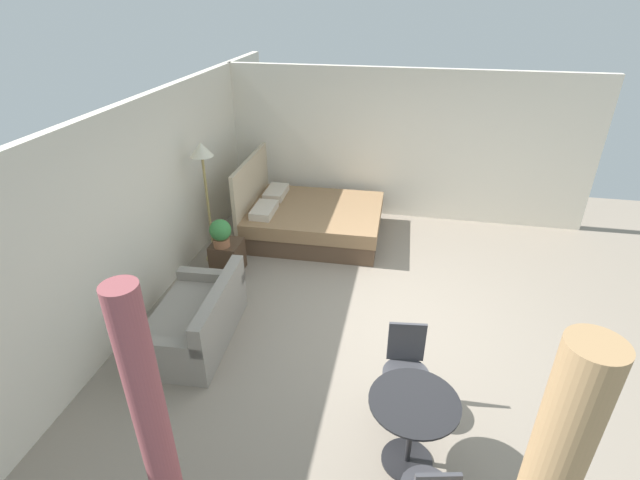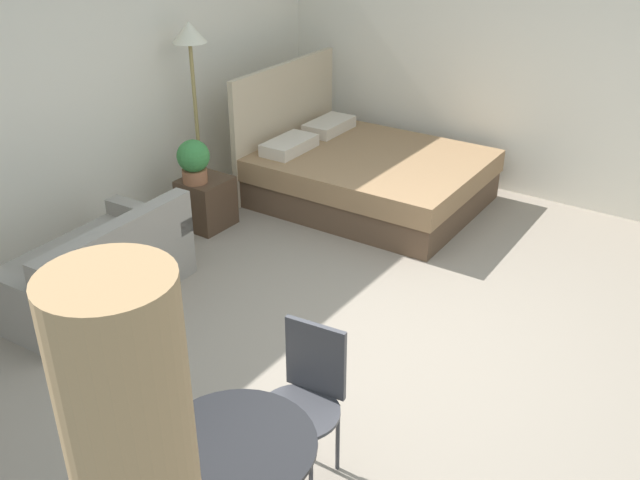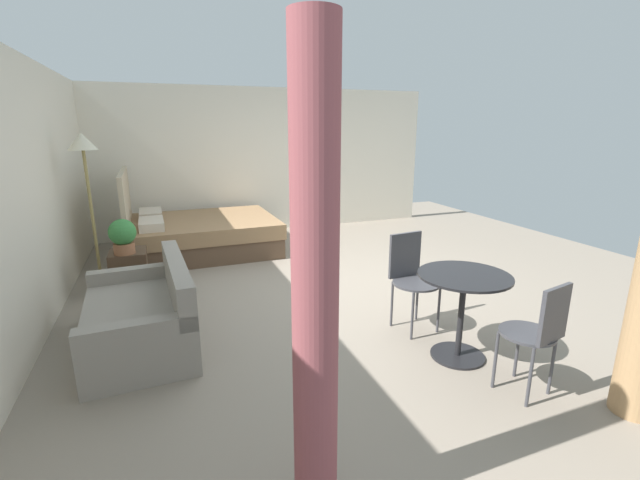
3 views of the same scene
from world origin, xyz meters
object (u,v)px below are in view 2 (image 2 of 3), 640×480
object	(u,v)px
floor_lamp	(191,52)
balcony_table	(238,478)
cafe_chair_near_window	(307,390)
couch	(94,271)
potted_plant	(194,160)
bed	(364,174)
nightstand	(207,202)

from	to	relation	value
floor_lamp	balcony_table	size ratio (longest dim) A/B	2.44
balcony_table	cafe_chair_near_window	world-z (taller)	cafe_chair_near_window
couch	potted_plant	xyz separation A→B (m)	(1.37, 0.21, 0.44)
couch	bed	bearing A→B (deg)	-14.65
floor_lamp	cafe_chair_near_window	size ratio (longest dim) A/B	1.99
balcony_table	cafe_chair_near_window	distance (m)	0.66
couch	potted_plant	bearing A→B (deg)	8.53
cafe_chair_near_window	bed	bearing A→B (deg)	26.57
bed	potted_plant	distance (m)	1.76
bed	couch	world-z (taller)	bed
nightstand	cafe_chair_near_window	xyz separation A→B (m)	(-1.97, -2.57, 0.31)
couch	floor_lamp	size ratio (longest dim) A/B	0.84
nightstand	balcony_table	world-z (taller)	balcony_table
nightstand	cafe_chair_near_window	size ratio (longest dim) A/B	0.52
balcony_table	bed	bearing A→B (deg)	23.58
balcony_table	cafe_chair_near_window	size ratio (longest dim) A/B	0.82
bed	cafe_chair_near_window	world-z (taller)	bed
bed	balcony_table	world-z (taller)	bed
bed	cafe_chair_near_window	distance (m)	3.71
nightstand	floor_lamp	distance (m)	1.38
bed	floor_lamp	distance (m)	2.05
floor_lamp	balcony_table	distance (m)	4.33
bed	floor_lamp	size ratio (longest dim) A/B	1.20
couch	balcony_table	world-z (taller)	couch
bed	floor_lamp	world-z (taller)	floor_lamp
bed	balcony_table	bearing A→B (deg)	-156.42
potted_plant	cafe_chair_near_window	size ratio (longest dim) A/B	0.44
bed	nightstand	world-z (taller)	bed
cafe_chair_near_window	nightstand	bearing A→B (deg)	52.52
floor_lamp	cafe_chair_near_window	world-z (taller)	floor_lamp
couch	balcony_table	xyz separation A→B (m)	(-1.16, -2.46, 0.26)
floor_lamp	cafe_chair_near_window	bearing A→B (deg)	-128.00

